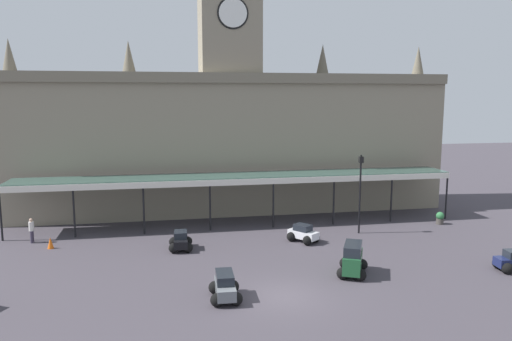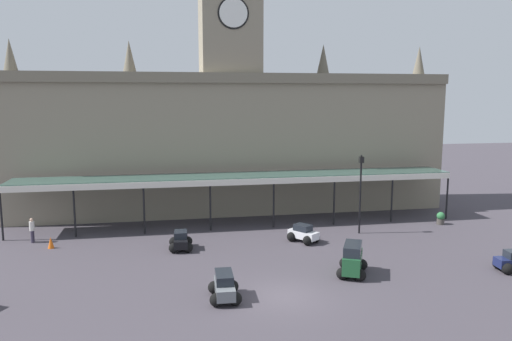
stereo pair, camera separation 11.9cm
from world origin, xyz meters
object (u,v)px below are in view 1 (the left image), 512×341
at_px(victorian_lamppost, 360,186).
at_px(planter_by_canopy, 440,218).
at_px(car_green_van, 353,260).
at_px(car_black_sedan, 181,242).
at_px(car_white_sedan, 303,235).
at_px(car_grey_estate, 225,288).
at_px(traffic_cone, 50,243).
at_px(pedestrian_crossing_forecourt, 32,229).

bearing_deg(victorian_lamppost, planter_by_canopy, 9.79).
height_order(car_green_van, planter_by_canopy, car_green_van).
bearing_deg(car_black_sedan, car_white_sedan, 1.13).
bearing_deg(car_grey_estate, car_white_sedan, 53.06).
distance_m(car_white_sedan, car_grey_estate, 10.59).
distance_m(car_green_van, planter_by_canopy, 13.98).
xyz_separation_m(car_white_sedan, planter_by_canopy, (11.64, 2.54, -0.01)).
relative_size(car_white_sedan, car_grey_estate, 0.98).
bearing_deg(car_green_van, planter_by_canopy, 40.16).
bearing_deg(planter_by_canopy, car_black_sedan, -172.25).
xyz_separation_m(car_black_sedan, victorian_lamppost, (12.73, 1.47, 2.97)).
relative_size(car_white_sedan, victorian_lamppost, 0.40).
xyz_separation_m(car_white_sedan, victorian_lamppost, (4.53, 1.31, 2.97)).
distance_m(victorian_lamppost, traffic_cone, 21.23).
relative_size(car_white_sedan, pedestrian_crossing_forecourt, 1.35).
bearing_deg(car_green_van, traffic_cone, 155.14).
relative_size(car_grey_estate, victorian_lamppost, 0.40).
relative_size(car_grey_estate, traffic_cone, 3.09).
relative_size(car_green_van, pedestrian_crossing_forecourt, 1.55).
relative_size(victorian_lamppost, planter_by_canopy, 5.92).
bearing_deg(car_grey_estate, pedestrian_crossing_forecourt, 134.88).
relative_size(car_black_sedan, planter_by_canopy, 2.16).
bearing_deg(car_grey_estate, victorian_lamppost, 41.91).
bearing_deg(planter_by_canopy, car_grey_estate, -148.56).
xyz_separation_m(pedestrian_crossing_forecourt, traffic_cone, (1.50, -1.59, -0.54)).
relative_size(pedestrian_crossing_forecourt, traffic_cone, 2.26).
bearing_deg(traffic_cone, victorian_lamppost, -0.77).
height_order(victorian_lamppost, planter_by_canopy, victorian_lamppost).
bearing_deg(car_white_sedan, planter_by_canopy, 12.30).
distance_m(car_white_sedan, planter_by_canopy, 11.91).
bearing_deg(planter_by_canopy, pedestrian_crossing_forecourt, 178.76).
height_order(car_white_sedan, car_black_sedan, same).
bearing_deg(victorian_lamppost, car_green_van, -114.64).
xyz_separation_m(car_white_sedan, car_black_sedan, (-8.20, -0.16, 0.00)).
xyz_separation_m(car_black_sedan, pedestrian_crossing_forecourt, (-9.77, 3.34, 0.41)).
bearing_deg(car_white_sedan, car_green_van, -81.62).
bearing_deg(traffic_cone, car_white_sedan, -5.53).
relative_size(car_white_sedan, car_green_van, 0.87).
relative_size(car_grey_estate, pedestrian_crossing_forecourt, 1.37).
bearing_deg(car_grey_estate, car_green_van, 15.21).
bearing_deg(car_black_sedan, car_grey_estate, -77.57).
xyz_separation_m(car_grey_estate, victorian_lamppost, (10.89, 9.78, 2.91)).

